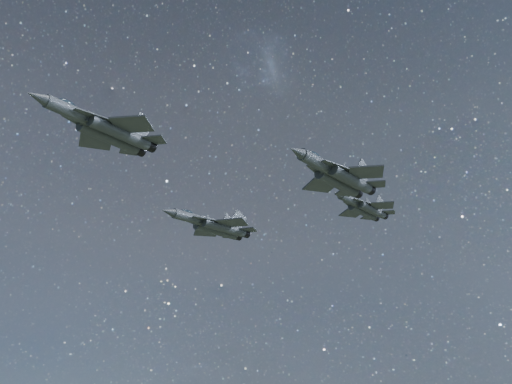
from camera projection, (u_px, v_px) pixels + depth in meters
name	position (u px, v px, depth m)	size (l,w,h in m)	color
jet_lead	(105.00, 129.00, 72.99)	(18.11, 11.96, 4.63)	#2E3339
jet_left	(213.00, 225.00, 106.77)	(19.50, 13.25, 4.90)	#2E3339
jet_right	(338.00, 176.00, 80.06)	(18.23, 12.09, 4.64)	#2E3339
jet_slot	(363.00, 207.00, 98.59)	(14.95, 9.94, 3.80)	#2E3339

